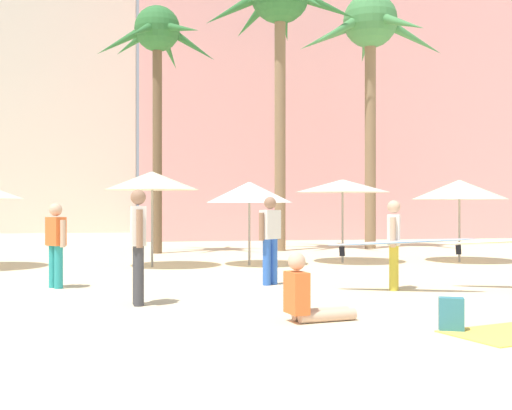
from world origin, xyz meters
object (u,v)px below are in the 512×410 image
palm_tree_right (157,47)px  palm_tree_center (279,9)px  palm_tree_far_left (370,37)px  cafe_umbrella_2 (459,190)px  person_far_left (270,236)px  person_far_right (56,242)px  cafe_umbrella_3 (343,186)px  cafe_umbrella_4 (152,181)px  person_near_right (308,297)px  person_mid_left (396,241)px  cafe_umbrella_6 (249,192)px  person_mid_center (138,241)px  backpack (451,315)px

palm_tree_right → palm_tree_center: bearing=5.9°
palm_tree_far_left → cafe_umbrella_2: bearing=-84.3°
person_far_left → person_far_right: (-4.08, 0.24, -0.08)m
cafe_umbrella_2 → cafe_umbrella_3: (-3.25, 0.31, 0.09)m
cafe_umbrella_4 → person_near_right: (1.91, -8.13, -1.85)m
palm_tree_far_left → person_mid_left: (-3.51, -10.91, -6.67)m
cafe_umbrella_6 → person_far_left: bearing=-94.1°
palm_tree_right → person_near_right: bearing=-82.5°
palm_tree_center → person_mid_left: bearing=-90.4°
cafe_umbrella_3 → person_far_right: cafe_umbrella_3 is taller
cafe_umbrella_3 → palm_tree_right: bearing=138.8°
person_mid_center → palm_tree_center: bearing=-117.5°
person_near_right → cafe_umbrella_4: bearing=92.7°
person_mid_left → cafe_umbrella_2: bearing=78.6°
palm_tree_far_left → person_mid_center: bearing=-124.7°
palm_tree_center → cafe_umbrella_4: bearing=-131.2°
cafe_umbrella_6 → person_near_right: cafe_umbrella_6 is taller
cafe_umbrella_2 → cafe_umbrella_6: 5.87m
cafe_umbrella_6 → person_mid_center: bearing=-114.3°
palm_tree_right → person_mid_center: (-0.59, -10.83, -5.68)m
person_far_left → person_mid_center: person_mid_center is taller
cafe_umbrella_3 → cafe_umbrella_4: (-5.12, -0.31, 0.10)m
cafe_umbrella_6 → palm_tree_far_left: bearing=45.9°
palm_tree_right → person_near_right: 14.30m
cafe_umbrella_6 → person_near_right: bearing=-94.1°
person_near_right → palm_tree_far_left: bearing=56.1°
person_far_right → cafe_umbrella_3: bearing=173.7°
cafe_umbrella_4 → person_far_right: 4.50m
palm_tree_center → person_far_left: (-2.18, -9.12, -7.29)m
person_mid_center → person_far_left: bearing=-144.7°
cafe_umbrella_2 → person_far_right: 11.01m
cafe_umbrella_6 → person_far_left: 4.27m
palm_tree_right → person_far_left: 10.59m
cafe_umbrella_6 → person_mid_left: (1.81, -5.42, -0.99)m
palm_tree_right → cafe_umbrella_2: (8.12, -4.58, -4.69)m
palm_tree_center → cafe_umbrella_6: (-1.88, -4.97, -6.35)m
backpack → cafe_umbrella_6: bearing=28.8°
cafe_umbrella_6 → backpack: (1.01, -9.11, -1.70)m
palm_tree_center → cafe_umbrella_3: bearing=-81.2°
person_far_left → person_near_right: size_ratio=1.76×
person_far_left → palm_tree_far_left: bearing=-66.4°
palm_tree_center → person_mid_left: size_ratio=3.79×
palm_tree_right → cafe_umbrella_4: bearing=-93.1°
person_far_left → person_mid_left: bearing=-157.1°
person_mid_left → person_far_left: size_ratio=1.49×
palm_tree_center → person_far_right: palm_tree_center is taller
cafe_umbrella_4 → backpack: 9.92m
person_near_right → cafe_umbrella_3: bearing=58.6°
palm_tree_center → person_mid_left: 12.72m
palm_tree_far_left → person_far_left: bearing=-120.2°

